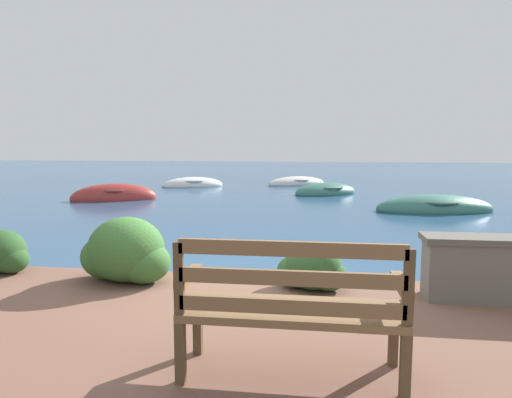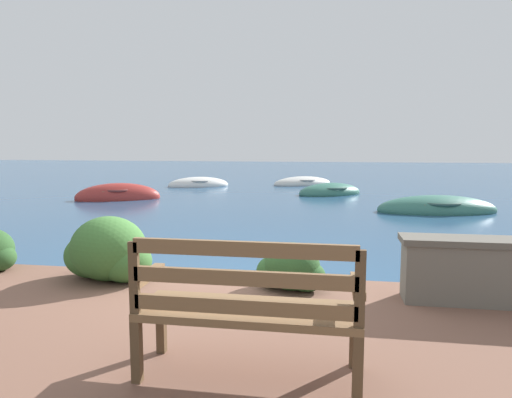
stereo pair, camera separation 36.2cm
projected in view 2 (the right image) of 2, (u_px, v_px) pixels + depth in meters
name	position (u px, v px, depth m)	size (l,w,h in m)	color
ground_plane	(217.00, 292.00, 5.30)	(80.00, 80.00, 0.00)	navy
park_bench	(247.00, 305.00, 2.86)	(1.42, 0.48, 0.93)	brown
stone_wall	(486.00, 271.00, 4.25)	(1.57, 0.39, 0.62)	#666056
hedge_clump_left	(108.00, 252.00, 5.01)	(1.04, 0.75, 0.71)	#38662D
hedge_clump_centre	(291.00, 269.00, 4.67)	(0.72, 0.52, 0.49)	#2D5628
hedge_clump_right	(481.00, 274.00, 4.51)	(0.73, 0.53, 0.50)	#284C23
rowboat_nearest	(437.00, 210.00, 11.55)	(3.17, 1.73, 0.74)	#336B5B
rowboat_mid	(118.00, 197.00, 14.16)	(2.70, 1.93, 0.89)	#9E2D28
rowboat_far	(330.00, 193.00, 15.60)	(2.63, 2.35, 0.69)	#336B5B
rowboat_outer	(198.00, 185.00, 18.58)	(2.69, 2.07, 0.68)	silver
rowboat_distant	(303.00, 184.00, 19.24)	(2.83, 2.38, 0.63)	silver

